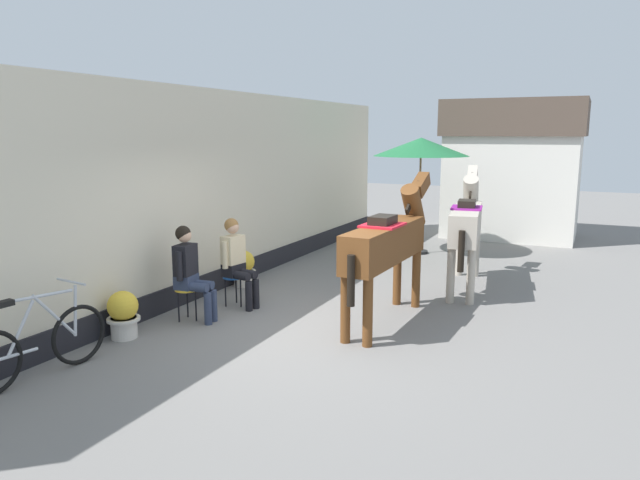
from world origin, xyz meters
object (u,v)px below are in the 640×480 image
(cafe_parasol, at_px, (421,148))
(seated_visitor_far, at_px, (236,258))
(saddled_horse_near, at_px, (388,242))
(leaning_bicycle, at_px, (37,345))
(flower_planter_near, at_px, (123,314))
(saddled_horse_far, at_px, (467,222))
(flower_planter_far, at_px, (243,267))
(seated_visitor_near, at_px, (190,268))

(cafe_parasol, bearing_deg, seated_visitor_far, -105.07)
(saddled_horse_near, distance_m, leaning_bicycle, 4.62)
(cafe_parasol, bearing_deg, flower_planter_near, -105.47)
(seated_visitor_far, xyz_separation_m, saddled_horse_near, (2.35, 0.33, 0.38))
(seated_visitor_far, bearing_deg, saddled_horse_far, 42.57)
(saddled_horse_far, bearing_deg, flower_planter_near, -127.52)
(seated_visitor_far, distance_m, saddled_horse_near, 2.40)
(saddled_horse_far, height_order, flower_planter_far, saddled_horse_far)
(seated_visitor_far, height_order, leaning_bicycle, seated_visitor_far)
(saddled_horse_far, relative_size, flower_planter_near, 4.66)
(leaning_bicycle, bearing_deg, saddled_horse_near, 52.15)
(seated_visitor_far, xyz_separation_m, saddled_horse_far, (2.96, 2.72, 0.38))
(seated_visitor_far, distance_m, saddled_horse_far, 4.04)
(saddled_horse_far, height_order, flower_planter_near, saddled_horse_far)
(seated_visitor_near, height_order, saddled_horse_far, saddled_horse_far)
(saddled_horse_far, relative_size, cafe_parasol, 1.16)
(saddled_horse_far, bearing_deg, saddled_horse_near, -104.40)
(seated_visitor_near, bearing_deg, flower_planter_near, -109.90)
(flower_planter_far, bearing_deg, flower_planter_near, -89.32)
(saddled_horse_near, relative_size, flower_planter_far, 4.69)
(saddled_horse_far, height_order, leaning_bicycle, saddled_horse_far)
(saddled_horse_near, distance_m, flower_planter_far, 3.15)
(saddled_horse_far, distance_m, flower_planter_near, 5.84)
(saddled_horse_near, height_order, flower_planter_near, saddled_horse_near)
(flower_planter_near, xyz_separation_m, flower_planter_far, (-0.03, 2.96, 0.00))
(saddled_horse_far, relative_size, leaning_bicycle, 1.70)
(saddled_horse_far, xyz_separation_m, cafe_parasol, (-1.56, 2.51, 1.20))
(seated_visitor_far, height_order, saddled_horse_far, saddled_horse_far)
(seated_visitor_near, relative_size, saddled_horse_far, 0.47)
(saddled_horse_near, height_order, cafe_parasol, cafe_parasol)
(saddled_horse_near, relative_size, cafe_parasol, 1.16)
(seated_visitor_near, distance_m, saddled_horse_near, 2.85)
(flower_planter_far, relative_size, leaning_bicycle, 0.36)
(seated_visitor_near, xyz_separation_m, saddled_horse_near, (2.55, 1.22, 0.38))
(seated_visitor_near, relative_size, saddled_horse_near, 0.46)
(seated_visitor_far, xyz_separation_m, cafe_parasol, (1.41, 5.23, 1.59))
(flower_planter_near, bearing_deg, seated_visitor_far, 73.39)
(saddled_horse_near, xyz_separation_m, flower_planter_near, (-2.91, -2.19, -0.82))
(seated_visitor_near, xyz_separation_m, flower_planter_near, (-0.35, -0.97, -0.44))
(saddled_horse_far, distance_m, leaning_bicycle, 6.93)
(leaning_bicycle, bearing_deg, flower_planter_far, 91.93)
(seated_visitor_far, xyz_separation_m, leaning_bicycle, (-0.44, -3.26, -0.38))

